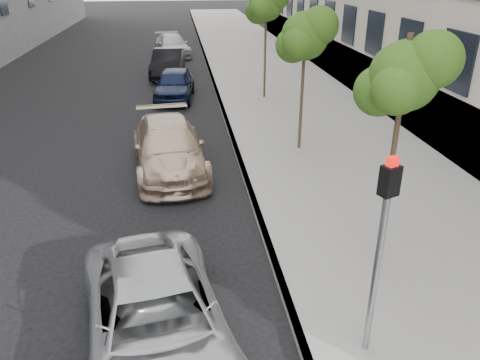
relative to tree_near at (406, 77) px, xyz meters
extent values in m
plane|color=black|center=(-3.23, -1.50, -3.85)|extent=(160.00, 160.00, 0.00)
cube|color=gray|center=(1.07, 22.50, -3.78)|extent=(6.40, 72.00, 0.14)
cube|color=#9E9B93|center=(-2.05, 22.50, -3.78)|extent=(0.15, 72.00, 0.14)
cylinder|color=#38281C|center=(-0.03, 0.00, -1.50)|extent=(0.10, 0.10, 4.42)
sphere|color=#2B5515|center=(-0.03, 0.00, 0.01)|extent=(1.19, 1.19, 1.19)
sphere|color=#2B5515|center=(0.32, -0.20, 0.31)|extent=(0.95, 0.95, 0.95)
sphere|color=#2B5515|center=(-0.33, 0.25, -0.29)|extent=(0.89, 0.89, 0.89)
cylinder|color=#38281C|center=(-0.03, 6.50, -1.61)|extent=(0.10, 0.10, 4.21)
sphere|color=#2B5515|center=(-0.03, 6.50, -0.20)|extent=(1.41, 1.41, 1.41)
sphere|color=#2B5515|center=(0.32, 6.30, 0.10)|extent=(1.13, 1.13, 1.13)
sphere|color=#2B5515|center=(-0.33, 6.75, -0.50)|extent=(1.06, 1.06, 1.06)
cylinder|color=#38281C|center=(-0.03, 13.00, -1.39)|extent=(0.10, 0.10, 4.64)
sphere|color=#2B5515|center=(-0.03, 13.00, 0.22)|extent=(1.44, 1.44, 1.44)
sphere|color=#2B5515|center=(-0.33, 13.25, -0.08)|extent=(1.08, 1.08, 1.08)
cylinder|color=#939699|center=(-1.11, -2.18, -2.39)|extent=(0.10, 0.10, 2.65)
cube|color=black|center=(-1.11, -2.18, -0.85)|extent=(0.29, 0.26, 0.42)
cube|color=red|center=(-1.11, -2.18, -0.58)|extent=(0.17, 0.15, 0.12)
imported|color=#9FA1A4|center=(-4.30, -1.72, -3.22)|extent=(2.86, 4.86, 1.27)
imported|color=tan|center=(-4.18, 5.56, -3.15)|extent=(2.44, 5.02, 1.41)
imported|color=black|center=(-4.01, 13.63, -3.18)|extent=(2.00, 4.12, 1.35)
imported|color=black|center=(-4.34, 18.40, -3.13)|extent=(1.96, 4.51, 1.44)
imported|color=#A5A6AD|center=(-4.14, 24.86, -3.18)|extent=(2.65, 4.90, 1.35)
camera|label=1|loc=(-3.75, -7.40, 1.70)|focal=35.00mm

